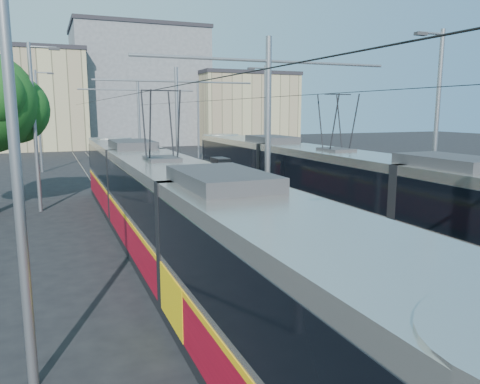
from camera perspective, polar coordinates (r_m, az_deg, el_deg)
name	(u,v)px	position (r m, az deg, el deg)	size (l,w,h in m)	color
ground	(439,357)	(10.72, 23.11, -18.00)	(160.00, 160.00, 0.00)	black
platform	(193,201)	(24.96, -5.70, -1.07)	(4.00, 50.00, 0.30)	gray
tactile_strip_left	(167,200)	(24.56, -8.94, -0.95)	(0.70, 50.00, 0.01)	gray
tactile_strip_right	(219,196)	(25.38, -2.57, -0.49)	(0.70, 50.00, 0.01)	gray
rails	(194,203)	(24.99, -5.69, -1.37)	(8.71, 70.00, 0.03)	gray
tram_left	(163,208)	(15.59, -9.33, -1.95)	(2.43, 27.89, 5.50)	black
tram_right	(335,187)	(19.19, 11.47, 0.65)	(2.43, 28.77, 5.50)	black
catenary	(210,118)	(21.80, -3.71, 8.95)	(9.20, 70.00, 7.00)	gray
street_lamps	(173,122)	(28.37, -8.19, 8.39)	(15.18, 38.22, 8.00)	gray
shelter	(220,182)	(22.21, -2.42, 1.28)	(0.69, 1.10, 2.39)	black
building_left	(18,99)	(66.57, -25.40, 10.16)	(16.32, 12.24, 12.54)	tan
building_centre	(139,87)	(71.76, -12.22, 12.42)	(18.36, 14.28, 16.61)	gray
building_right	(243,109)	(69.91, 0.33, 10.14)	(14.28, 10.20, 10.34)	tan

